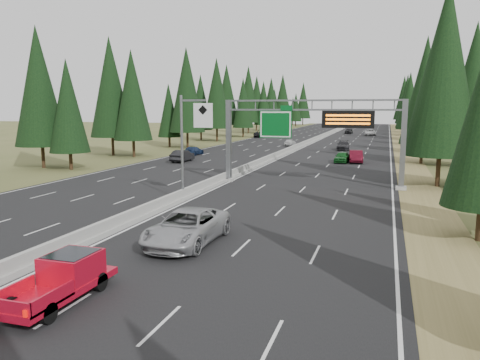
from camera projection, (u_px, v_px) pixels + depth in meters
name	position (u px, v px, depth m)	size (l,w,h in m)	color
road	(304.00, 146.00, 87.98)	(32.00, 260.00, 0.08)	black
shoulder_right	(404.00, 148.00, 82.71)	(3.60, 260.00, 0.06)	olive
shoulder_left	(215.00, 144.00, 93.24)	(3.60, 260.00, 0.06)	#4C5527
median_barrier	(304.00, 144.00, 87.92)	(0.70, 260.00, 0.85)	gray
sign_gantry	(318.00, 129.00, 42.00)	(16.75, 0.98, 7.80)	slate
hov_sign_pole	(189.00, 140.00, 35.19)	(2.80, 0.50, 8.00)	slate
tree_row_right	(433.00, 96.00, 78.40)	(12.09, 241.44, 18.89)	black
tree_row_left	(163.00, 93.00, 79.35)	(12.26, 238.55, 18.91)	black
silver_minivan	(187.00, 227.00, 24.44)	(2.92, 6.34, 1.76)	#9D9EA1
red_pickup	(65.00, 275.00, 17.36)	(1.79, 5.01, 1.63)	black
car_ahead_green	(342.00, 157.00, 60.90)	(1.68, 4.19, 1.43)	#13561C
car_ahead_dkred	(356.00, 156.00, 61.01)	(1.67, 4.78, 1.58)	#550C1A
car_ahead_dkgrey	(343.00, 145.00, 79.21)	(2.11, 5.19, 1.51)	black
car_ahead_white	(370.00, 132.00, 120.66)	(2.70, 5.86, 1.63)	silver
car_ahead_far	(349.00, 131.00, 128.53)	(1.86, 4.62, 1.57)	black
car_onc_near	(182.00, 156.00, 61.89)	(1.63, 4.69, 1.54)	black
car_onc_blue	(193.00, 151.00, 70.58)	(1.80, 4.43, 1.29)	navy
car_onc_white	(290.00, 142.00, 87.89)	(1.51, 3.76, 1.28)	silver
car_onc_far	(261.00, 134.00, 113.61)	(2.66, 5.77, 1.60)	black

